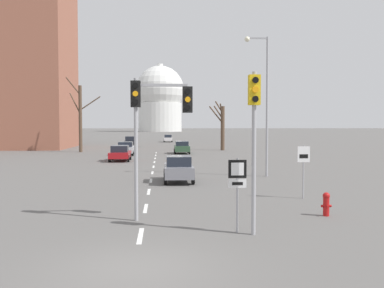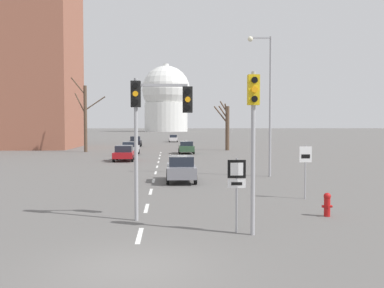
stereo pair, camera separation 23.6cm
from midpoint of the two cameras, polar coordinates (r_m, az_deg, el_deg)
The scene contains 27 objects.
ground_plane at distance 11.13m, azimuth -7.49°, elevation -16.10°, with size 800.00×800.00×0.00m, color #5E5B59.
lane_stripe_0 at distance 14.12m, azimuth -6.53°, elevation -12.02°, with size 0.16×2.00×0.01m, color silver.
lane_stripe_1 at distance 18.50m, azimuth -5.72°, elevation -8.50°, with size 0.16×2.00×0.01m, color silver.
lane_stripe_2 at distance 22.93m, azimuth -5.23°, elevation -6.34°, with size 0.16×2.00×0.01m, color silver.
lane_stripe_3 at distance 27.38m, azimuth -4.90°, elevation -4.87°, with size 0.16×2.00×0.01m, color silver.
lane_stripe_4 at distance 31.85m, azimuth -4.66°, elevation -3.82°, with size 0.16×2.00×0.01m, color silver.
lane_stripe_5 at distance 36.32m, azimuth -4.48°, elevation -3.03°, with size 0.16×2.00×0.01m, color silver.
lane_stripe_6 at distance 40.80m, azimuth -4.34°, elevation -2.41°, with size 0.16×2.00×0.01m, color silver.
lane_stripe_7 at distance 45.29m, azimuth -4.23°, elevation -1.91°, with size 0.16×2.00×0.01m, color silver.
lane_stripe_8 at distance 49.77m, azimuth -4.14°, elevation -1.50°, with size 0.16×2.00×0.01m, color silver.
lane_stripe_9 at distance 54.26m, azimuth -4.07°, elevation -1.16°, with size 0.16×2.00×0.01m, color silver.
traffic_signal_near_right at distance 13.81m, azimuth 8.66°, elevation 2.94°, with size 0.36×0.34×5.25m.
traffic_signal_centre_tall at distance 15.83m, azimuth -4.70°, elevation 4.17°, with size 2.26×0.34×5.26m.
route_sign_post at distance 14.15m, azimuth 6.44°, elevation -5.08°, with size 0.60×0.08×2.46m.
speed_limit_sign at distance 21.21m, azimuth 15.20°, elevation -2.42°, with size 0.60×0.08×2.57m.
fire_hydrant at distance 17.57m, azimuth 17.95°, elevation -7.56°, with size 0.40×0.34×0.92m.
street_lamp_right at distance 29.74m, azimuth 10.17°, elevation 6.65°, with size 1.67×0.36×9.53m.
sedan_near_left at distance 69.88m, azimuth -7.44°, elevation 0.35°, with size 1.88×3.93×1.68m.
sedan_near_right at distance 26.59m, azimuth -1.22°, elevation -3.29°, with size 1.82×3.92×1.63m.
sedan_mid_centre at distance 52.53m, azimuth -0.64°, elevation -0.43°, with size 1.89×4.12×1.53m.
sedan_far_left at distance 50.48m, azimuth -8.09°, elevation -0.56°, with size 1.94×4.35×1.56m.
sedan_far_right at distance 42.41m, azimuth -8.86°, elevation -1.18°, with size 1.96×4.17×1.53m.
sedan_distant_centre at distance 87.57m, azimuth -2.44°, elevation 0.79°, with size 1.77×4.10×1.53m.
bare_tree_left_near at distance 57.24m, azimuth -13.93°, elevation 3.58°, with size 4.30×2.09×9.64m.
bare_tree_right_near at distance 59.52m, azimuth 4.76°, elevation 2.48°, with size 2.03×2.94×6.88m.
capitol_dome at distance 221.47m, azimuth -3.44°, elevation 6.05°, with size 24.53×24.53×34.65m.
apartment_block_left at distance 71.23m, azimuth -22.48°, elevation 10.28°, with size 18.00×14.00×26.64m, color #935642.
Camera 2 is at (0.92, -10.52, 3.56)m, focal length 40.00 mm.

